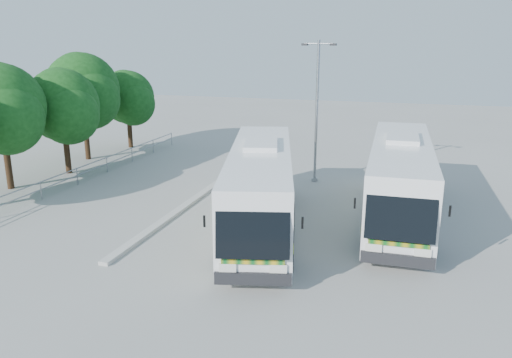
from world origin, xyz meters
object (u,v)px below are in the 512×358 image
(coach_main, at_px, (260,186))
(tree_far_e, at_px, (128,97))
(tree_far_d, at_px, (83,90))
(coach_adjacent, at_px, (400,178))
(tree_far_c, at_px, (63,105))
(tree_far_b, at_px, (1,107))
(lamppost, at_px, (317,106))

(coach_main, bearing_deg, tree_far_e, 122.33)
(tree_far_d, xyz_separation_m, coach_adjacent, (21.16, -6.06, -2.88))
(tree_far_e, bearing_deg, coach_adjacent, -27.29)
(tree_far_c, height_order, tree_far_e, tree_far_c)
(tree_far_c, bearing_deg, tree_far_e, 93.54)
(tree_far_c, relative_size, tree_far_e, 1.10)
(tree_far_c, bearing_deg, tree_far_d, 107.83)
(tree_far_c, distance_m, coach_main, 15.40)
(tree_far_b, relative_size, coach_adjacent, 0.54)
(coach_adjacent, height_order, lamppost, lamppost)
(tree_far_d, xyz_separation_m, lamppost, (16.26, -1.01, -0.35))
(coach_main, bearing_deg, coach_adjacent, 13.85)
(coach_adjacent, xyz_separation_m, lamppost, (-4.90, 5.05, 2.53))
(tree_far_c, xyz_separation_m, coach_main, (14.19, -5.51, -2.34))
(tree_far_c, height_order, lamppost, lamppost)
(tree_far_c, bearing_deg, coach_adjacent, -6.75)
(lamppost, bearing_deg, tree_far_d, -177.63)
(tree_far_b, distance_m, coach_main, 15.40)
(tree_far_e, distance_m, coach_main, 20.19)
(coach_adjacent, bearing_deg, tree_far_c, 171.37)
(tree_far_b, bearing_deg, lamppost, 22.42)
(tree_far_b, xyz_separation_m, coach_adjacent, (20.87, 1.54, -2.63))
(tree_far_e, xyz_separation_m, lamppost, (15.58, -5.51, 0.58))
(tree_far_e, relative_size, coach_main, 0.46)
(lamppost, bearing_deg, coach_main, -90.24)
(tree_far_b, height_order, tree_far_c, tree_far_b)
(coach_main, xyz_separation_m, coach_adjacent, (5.78, 3.14, 0.02))
(tree_far_d, bearing_deg, coach_adjacent, -15.99)
(tree_far_c, distance_m, lamppost, 15.31)
(coach_adjacent, bearing_deg, tree_far_d, 162.13)
(coach_main, height_order, coach_adjacent, coach_adjacent)
(tree_far_e, height_order, coach_adjacent, tree_far_e)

